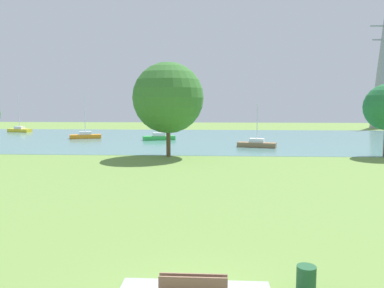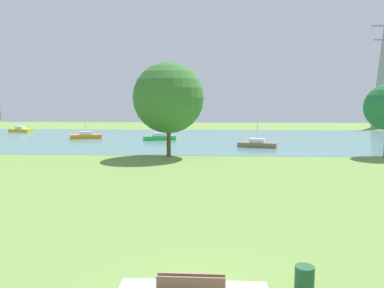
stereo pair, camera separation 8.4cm
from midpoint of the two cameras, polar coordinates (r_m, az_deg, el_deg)
ground_plane at (r=31.93m, az=2.39°, el=-3.78°), size 160.00×160.00×0.00m
litter_bin at (r=12.06m, az=16.78°, el=-18.99°), size 0.56×0.56×0.80m
water_surface at (r=59.71m, az=2.88°, el=0.82°), size 140.00×40.00×0.02m
sailboat_brown at (r=48.36m, az=9.84°, el=0.03°), size 5.02×2.69×5.43m
sailboat_green at (r=57.52m, az=-4.87°, el=1.05°), size 5.03×2.88×6.38m
sailboat_orange at (r=62.21m, az=-15.62°, el=1.24°), size 5.03×2.97×7.36m
sailboat_yellow at (r=80.87m, az=-24.40°, el=1.99°), size 5.03×2.81×7.48m
tree_east_far at (r=39.10m, az=-3.51°, el=6.95°), size 7.28×7.28×9.72m
electricity_pylon at (r=96.57m, az=26.99°, el=10.60°), size 6.40×4.40×28.35m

